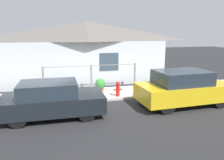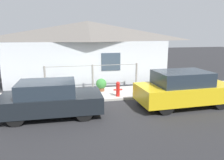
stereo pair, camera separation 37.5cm
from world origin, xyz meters
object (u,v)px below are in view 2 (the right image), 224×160
Objects in this scene: car_left at (50,99)px; car_right at (184,89)px; potted_plant_near_hydrant at (101,84)px; fire_hydrant at (118,89)px; potted_plant_by_fence at (66,84)px.

car_left is 0.92× the size of car_right.
car_right reaches higher than potted_plant_near_hydrant.
car_right is 5.66× the size of fire_hydrant.
car_right is at bearing -41.43° from potted_plant_near_hydrant.
car_left is at bearing -101.26° from potted_plant_by_fence.
car_left is 3.54m from potted_plant_near_hydrant.
potted_plant_by_fence is at bearing 79.65° from car_left.
fire_hydrant is 1.09× the size of potted_plant_near_hydrant.
car_left reaches higher than potted_plant_near_hydrant.
potted_plant_by_fence reaches higher than potted_plant_near_hydrant.
fire_hydrant is 1.01× the size of potted_plant_by_fence.
fire_hydrant is (-2.41, 1.59, -0.27)m from car_right.
fire_hydrant is 2.70m from potted_plant_by_fence.
car_left is at bearing 178.05° from car_right.
potted_plant_by_fence is (-1.74, 0.28, 0.03)m from potted_plant_near_hydrant.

